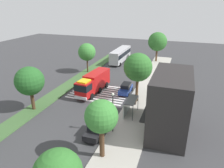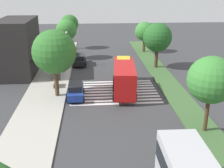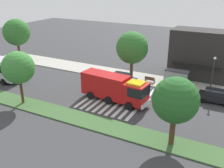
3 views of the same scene
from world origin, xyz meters
TOP-DOWN VIEW (x-y plane):
  - ground_plane at (0.00, 0.00)m, footprint 120.00×120.00m
  - sidewalk at (0.00, 8.31)m, footprint 60.00×4.96m
  - median_strip at (0.00, -7.33)m, footprint 60.00×3.00m
  - crosswalk at (0.67, 0.00)m, footprint 7.65×10.49m
  - fire_truck at (0.90, -1.20)m, footprint 9.56×3.33m
  - parked_car_west at (-0.91, 4.63)m, footprint 4.35×2.04m
  - parked_car_mid at (12.81, 4.63)m, footprint 4.69×2.14m
  - bus_stop_shelter at (6.68, 7.24)m, footprint 3.50×1.40m
  - bench_near_shelter at (2.68, 7.25)m, footprint 1.60×0.50m
  - street_lamp at (11.74, 6.43)m, footprint 0.36×0.36m
  - storefront_building at (8.89, 13.09)m, footprint 9.24×5.42m
  - sidewalk_tree_west at (-0.32, 6.83)m, footprint 4.96×4.96m
  - sidewalk_tree_east at (16.45, 6.83)m, footprint 3.49×3.49m
  - sidewalk_tree_far_east at (24.35, 6.83)m, footprint 3.48×3.48m
  - median_tree_far_west at (-9.56, -7.33)m, footprint 4.07×4.07m
  - median_tree_west at (10.10, -7.33)m, footprint 4.36×4.36m
  - median_tree_center at (20.42, -7.33)m, footprint 3.59×3.59m

SIDE VIEW (x-z plane):
  - ground_plane at x=0.00m, z-range 0.00..0.00m
  - crosswalk at x=0.67m, z-range 0.00..0.01m
  - sidewalk at x=0.00m, z-range 0.00..0.14m
  - median_strip at x=0.00m, z-range 0.00..0.14m
  - bench_near_shelter at x=2.68m, z-range 0.14..1.04m
  - parked_car_mid at x=12.81m, z-range 0.02..1.78m
  - parked_car_west at x=-0.91m, z-range 0.01..1.83m
  - bus_stop_shelter at x=6.68m, z-range 0.66..3.12m
  - fire_truck at x=0.90m, z-range 0.22..3.79m
  - street_lamp at x=11.74m, z-range 0.68..6.16m
  - storefront_building at x=8.89m, z-range 0.00..7.89m
  - median_tree_center at x=20.42m, z-range 1.14..6.78m
  - median_tree_west at x=10.10m, z-range 1.37..8.26m
  - median_tree_far_west at x=-9.56m, z-range 1.51..8.37m
  - sidewalk_tree_far_east at x=24.35m, z-range 1.68..8.31m
  - sidewalk_tree_east at x=16.45m, z-range 1.67..8.38m
  - sidewalk_tree_west at x=-0.32m, z-range 1.50..9.24m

